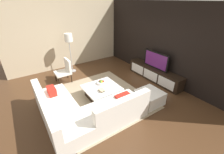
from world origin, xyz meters
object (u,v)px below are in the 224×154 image
Objects in this scene: coffee_table at (102,92)px; fruit_bowl at (101,82)px; accent_chair_near at (65,70)px; book_stack at (102,90)px; floor_lamp at (69,40)px; media_console at (154,74)px; ottoman at (149,97)px; television at (156,60)px; sectional_couch at (82,111)px.

fruit_bowl is at bearing 150.88° from coffee_table.
accent_chair_near is 4.66× the size of book_stack.
coffee_table is 2.69m from floor_lamp.
book_stack is at bearing -29.12° from coffee_table.
media_console is 1.58m from ottoman.
floor_lamp is at bearing -162.45° from ottoman.
television reaches higher than sectional_couch.
floor_lamp reaches higher than accent_chair_near.
media_console is 0.97× the size of sectional_couch.
book_stack is at bearing 24.75° from accent_chair_near.
sectional_couch is 2.30× the size of coffee_table.
sectional_couch is at bearing 2.59° from accent_chair_near.
fruit_bowl is (1.51, 0.69, -0.05)m from accent_chair_near.
television is 0.45× the size of sectional_couch.
media_console is at bearing 98.98° from sectional_couch.
book_stack reaches higher than coffee_table.
book_stack is at bearing -87.15° from television.
floor_lamp is 2.44m from fruit_bowl.
coffee_table is 0.65× the size of floor_lamp.
coffee_table is (-0.61, 0.93, -0.08)m from sectional_couch.
ottoman is (1.07, 1.04, -0.00)m from coffee_table.
media_console is 1.45× the size of floor_lamp.
floor_lamp is at bearing 155.15° from accent_chair_near.
media_console reaches higher than book_stack.
ottoman is at bearing -52.42° from television.
coffee_table is 1.21× the size of accent_chair_near.
accent_chair_near is (-2.30, 0.34, 0.21)m from sectional_couch.
floor_lamp reaches higher than fruit_bowl.
floor_lamp is (-2.52, -2.36, 0.55)m from television.
television is at bearing 90.00° from media_console.
floor_lamp is 5.82× the size of fruit_bowl.
fruit_bowl is at bearing 4.15° from floor_lamp.
floor_lamp is (-0.73, 0.53, 0.88)m from accent_chair_near.
television reaches higher than ottoman.
television is 0.67× the size of floor_lamp.
sectional_couch is at bearing -81.02° from media_console.
fruit_bowl reaches higher than ottoman.
fruit_bowl is (-0.28, -2.20, 0.18)m from media_console.
ottoman is 1.58m from fruit_bowl.
ottoman is at bearing -52.41° from media_console.
floor_lamp reaches higher than sectional_couch.
sectional_couch is at bearing -81.02° from television.
floor_lamp is at bearing -175.85° from fruit_bowl.
book_stack is (-0.39, 0.81, 0.14)m from sectional_couch.
book_stack is (2.65, -0.06, -0.95)m from floor_lamp.
ottoman is at bearing 41.63° from accent_chair_near.
television is 3.91× the size of fruit_bowl.
floor_lamp is (-2.42, -0.06, 1.17)m from coffee_table.
fruit_bowl is (-1.25, -0.94, 0.23)m from ottoman.
sectional_couch is 2.34m from accent_chair_near.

